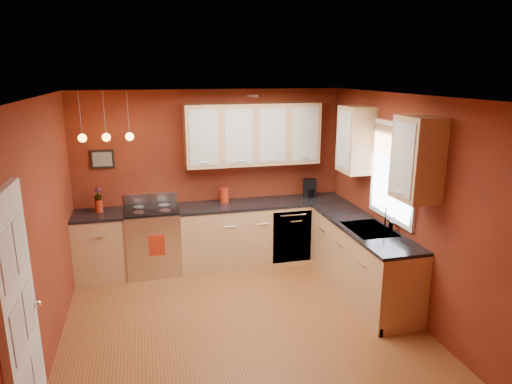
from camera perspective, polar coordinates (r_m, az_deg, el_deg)
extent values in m
plane|color=#9B512D|center=(5.49, -1.70, -16.40)|extent=(4.20, 4.20, 0.00)
cube|color=silver|center=(4.70, -1.95, 11.83)|extent=(4.00, 4.20, 0.02)
cube|color=maroon|center=(6.94, -5.55, 1.88)|extent=(4.00, 0.02, 2.60)
cube|color=maroon|center=(3.09, 6.86, -15.26)|extent=(4.00, 0.02, 2.60)
cube|color=maroon|center=(4.94, -25.18, -4.85)|extent=(0.02, 4.20, 2.60)
cube|color=maroon|center=(5.69, 18.26, -1.69)|extent=(0.02, 4.20, 2.60)
cube|color=tan|center=(6.85, -18.82, -6.46)|extent=(0.70, 0.60, 0.90)
cube|color=tan|center=(7.04, 0.91, -5.08)|extent=(2.54, 0.60, 0.90)
cube|color=tan|center=(6.19, 13.03, -8.33)|extent=(0.60, 2.10, 0.90)
cube|color=black|center=(6.70, -19.15, -2.71)|extent=(0.70, 0.62, 0.04)
cube|color=black|center=(6.89, 0.93, -1.40)|extent=(2.54, 0.62, 0.04)
cube|color=black|center=(6.03, 13.29, -4.21)|extent=(0.62, 2.10, 0.04)
cube|color=silver|center=(6.82, -12.68, -6.03)|extent=(0.76, 0.64, 0.92)
cube|color=black|center=(6.53, -12.61, -6.78)|extent=(0.55, 0.02, 0.32)
cylinder|color=silver|center=(6.44, -12.72, -4.83)|extent=(0.60, 0.02, 0.02)
cube|color=black|center=(6.67, -12.91, -2.21)|extent=(0.76, 0.60, 0.03)
cylinder|color=gray|center=(6.53, -14.46, -2.49)|extent=(0.16, 0.16, 0.01)
cylinder|color=gray|center=(6.53, -11.31, -2.29)|extent=(0.16, 0.16, 0.01)
cylinder|color=gray|center=(6.80, -14.47, -1.81)|extent=(0.16, 0.16, 0.01)
cylinder|color=gray|center=(6.80, -11.44, -1.62)|extent=(0.16, 0.16, 0.01)
cube|color=silver|center=(6.93, -13.03, -0.75)|extent=(0.76, 0.04, 0.16)
cube|color=silver|center=(6.88, 4.53, -5.60)|extent=(0.60, 0.02, 0.80)
cube|color=gray|center=(5.91, 13.95, -4.71)|extent=(0.50, 0.70, 0.05)
cube|color=black|center=(6.05, 13.19, -4.29)|extent=(0.42, 0.30, 0.02)
cube|color=black|center=(5.77, 14.72, -5.34)|extent=(0.42, 0.30, 0.02)
cylinder|color=white|center=(5.96, 15.92, -3.00)|extent=(0.02, 0.02, 0.28)
cylinder|color=white|center=(5.89, 15.41, -1.85)|extent=(0.16, 0.02, 0.02)
cube|color=white|center=(5.85, 16.82, 2.39)|extent=(0.04, 1.02, 1.22)
cube|color=white|center=(5.84, 16.69, 2.38)|extent=(0.01, 0.90, 1.10)
cube|color=#996B4C|center=(5.77, 16.84, 5.97)|extent=(0.02, 0.96, 0.36)
cube|color=white|center=(3.97, -27.47, -14.30)|extent=(0.06, 0.82, 2.05)
cube|color=silver|center=(3.57, -28.65, -7.51)|extent=(0.00, 0.28, 0.40)
cube|color=silver|center=(3.89, -27.40, -5.56)|extent=(0.00, 0.28, 0.40)
cube|color=silver|center=(3.79, -27.60, -15.25)|extent=(0.00, 0.28, 0.40)
cube|color=silver|center=(4.10, -26.48, -12.80)|extent=(0.00, 0.28, 0.40)
cube|color=silver|center=(4.37, -25.60, -19.24)|extent=(0.00, 0.28, 0.40)
sphere|color=white|center=(4.25, -25.65, -12.48)|extent=(0.06, 0.06, 0.06)
cube|color=tan|center=(6.76, -0.39, 7.22)|extent=(2.00, 0.35, 0.90)
cube|color=tan|center=(5.73, 15.58, 5.30)|extent=(0.35, 1.95, 0.90)
cube|color=black|center=(6.80, -18.65, 3.92)|extent=(0.32, 0.03, 0.26)
cylinder|color=gray|center=(6.41, -21.13, 8.97)|extent=(0.01, 0.01, 0.60)
sphere|color=#FFA53F|center=(6.44, -20.89, 6.32)|extent=(0.11, 0.11, 0.11)
cylinder|color=gray|center=(6.38, -18.43, 9.18)|extent=(0.01, 0.01, 0.60)
sphere|color=#FFA53F|center=(6.41, -18.21, 6.51)|extent=(0.11, 0.11, 0.11)
cylinder|color=gray|center=(6.36, -15.71, 9.37)|extent=(0.01, 0.01, 0.60)
sphere|color=#FFA53F|center=(6.40, -15.52, 6.70)|extent=(0.11, 0.11, 0.11)
cylinder|color=#A92812|center=(6.85, -3.97, -0.48)|extent=(0.13, 0.13, 0.20)
cylinder|color=#A92812|center=(6.83, -3.99, 0.39)|extent=(0.14, 0.14, 0.02)
cylinder|color=#A92812|center=(6.75, -19.06, -1.65)|extent=(0.11, 0.11, 0.17)
imported|color=#A92812|center=(6.71, -19.17, -0.31)|extent=(0.11, 0.11, 0.19)
cube|color=black|center=(7.22, 6.72, 0.54)|extent=(0.22, 0.20, 0.27)
cylinder|color=black|center=(7.19, 6.85, -0.13)|extent=(0.13, 0.13, 0.13)
imported|color=white|center=(5.87, 16.83, -3.84)|extent=(0.09, 0.09, 0.18)
cube|color=#A92812|center=(6.49, -12.30, -6.53)|extent=(0.22, 0.01, 0.30)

